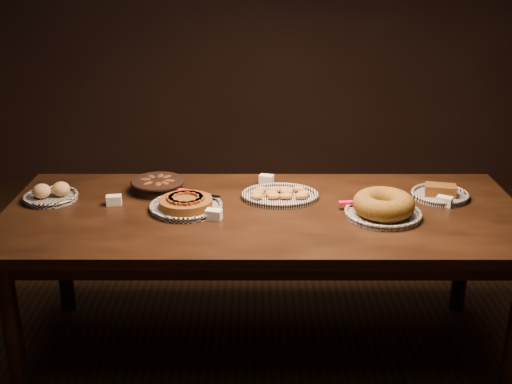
{
  "coord_description": "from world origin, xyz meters",
  "views": [
    {
      "loc": [
        -0.03,
        -2.73,
        1.89
      ],
      "look_at": [
        -0.04,
        0.05,
        0.82
      ],
      "focal_mm": 45.0,
      "sensor_mm": 36.0,
      "label": 1
    }
  ],
  "objects_px": {
    "madeleine_platter": "(280,195)",
    "bundt_cake_plate": "(383,207)",
    "buffet_table": "(264,225)",
    "apple_tart_plate": "(186,205)"
  },
  "relations": [
    {
      "from": "apple_tart_plate",
      "to": "bundt_cake_plate",
      "type": "relative_size",
      "value": 1.01
    },
    {
      "from": "madeleine_platter",
      "to": "bundt_cake_plate",
      "type": "xyz_separation_m",
      "value": [
        0.46,
        -0.22,
        0.03
      ]
    },
    {
      "from": "bundt_cake_plate",
      "to": "apple_tart_plate",
      "type": "bearing_deg",
      "value": -168.01
    },
    {
      "from": "buffet_table",
      "to": "apple_tart_plate",
      "type": "distance_m",
      "value": 0.37
    },
    {
      "from": "apple_tart_plate",
      "to": "madeleine_platter",
      "type": "distance_m",
      "value": 0.46
    },
    {
      "from": "madeleine_platter",
      "to": "bundt_cake_plate",
      "type": "height_order",
      "value": "bundt_cake_plate"
    },
    {
      "from": "buffet_table",
      "to": "bundt_cake_plate",
      "type": "height_order",
      "value": "bundt_cake_plate"
    },
    {
      "from": "buffet_table",
      "to": "apple_tart_plate",
      "type": "xyz_separation_m",
      "value": [
        -0.36,
        0.01,
        0.1
      ]
    },
    {
      "from": "apple_tart_plate",
      "to": "bundt_cake_plate",
      "type": "height_order",
      "value": "bundt_cake_plate"
    },
    {
      "from": "apple_tart_plate",
      "to": "madeleine_platter",
      "type": "relative_size",
      "value": 1.0
    }
  ]
}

